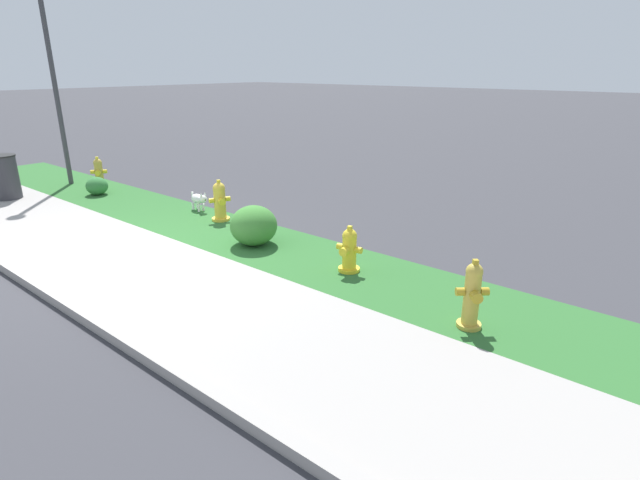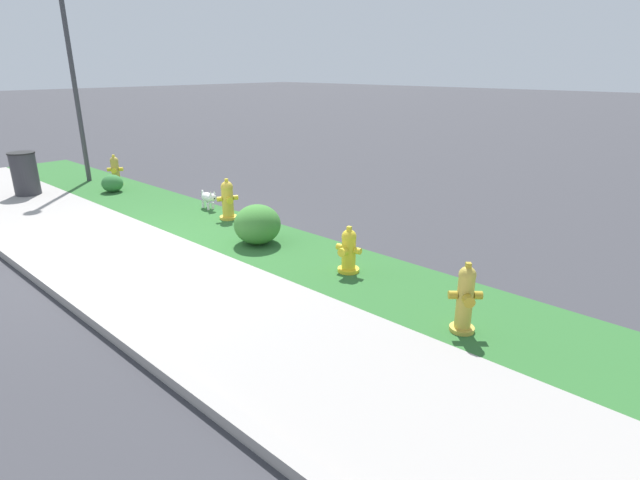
{
  "view_description": "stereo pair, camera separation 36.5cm",
  "coord_description": "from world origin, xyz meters",
  "px_view_note": "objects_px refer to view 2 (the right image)",
  "views": [
    {
      "loc": [
        6.78,
        -3.35,
        2.73
      ],
      "look_at": [
        2.53,
        1.76,
        0.4
      ],
      "focal_mm": 28.0,
      "sensor_mm": 36.0,
      "label": 1
    },
    {
      "loc": [
        7.05,
        -3.11,
        2.73
      ],
      "look_at": [
        2.53,
        1.76,
        0.4
      ],
      "focal_mm": 28.0,
      "sensor_mm": 36.0,
      "label": 2
    }
  ],
  "objects_px": {
    "shrub_bush_near_lamp": "(112,183)",
    "street_lamp": "(69,49)",
    "small_white_dog": "(208,198)",
    "shrub_bush_mid_verge": "(257,224)",
    "fire_hydrant_across_street": "(349,251)",
    "fire_hydrant_far_end": "(228,200)",
    "fire_hydrant_by_grass_verge": "(465,299)",
    "trash_bin": "(25,174)",
    "fire_hydrant_near_corner": "(115,171)"
  },
  "relations": [
    {
      "from": "shrub_bush_near_lamp",
      "to": "street_lamp",
      "type": "bearing_deg",
      "value": 175.17
    },
    {
      "from": "small_white_dog",
      "to": "shrub_bush_mid_verge",
      "type": "relative_size",
      "value": 0.66
    },
    {
      "from": "fire_hydrant_across_street",
      "to": "fire_hydrant_far_end",
      "type": "distance_m",
      "value": 3.32
    },
    {
      "from": "small_white_dog",
      "to": "shrub_bush_mid_verge",
      "type": "xyz_separation_m",
      "value": [
        2.3,
        -0.67,
        0.09
      ]
    },
    {
      "from": "street_lamp",
      "to": "shrub_bush_mid_verge",
      "type": "xyz_separation_m",
      "value": [
        6.66,
        -0.16,
        -2.77
      ]
    },
    {
      "from": "fire_hydrant_across_street",
      "to": "shrub_bush_near_lamp",
      "type": "relative_size",
      "value": 1.42
    },
    {
      "from": "fire_hydrant_far_end",
      "to": "street_lamp",
      "type": "relative_size",
      "value": 0.16
    },
    {
      "from": "fire_hydrant_across_street",
      "to": "shrub_bush_near_lamp",
      "type": "distance_m",
      "value": 6.93
    },
    {
      "from": "fire_hydrant_far_end",
      "to": "shrub_bush_near_lamp",
      "type": "distance_m",
      "value": 3.68
    },
    {
      "from": "fire_hydrant_by_grass_verge",
      "to": "street_lamp",
      "type": "xyz_separation_m",
      "value": [
        -10.47,
        0.51,
        2.7
      ]
    },
    {
      "from": "small_white_dog",
      "to": "shrub_bush_near_lamp",
      "type": "relative_size",
      "value": 1.07
    },
    {
      "from": "trash_bin",
      "to": "shrub_bush_near_lamp",
      "type": "distance_m",
      "value": 1.83
    },
    {
      "from": "trash_bin",
      "to": "shrub_bush_near_lamp",
      "type": "bearing_deg",
      "value": 51.11
    },
    {
      "from": "fire_hydrant_far_end",
      "to": "fire_hydrant_by_grass_verge",
      "type": "height_order",
      "value": "fire_hydrant_by_grass_verge"
    },
    {
      "from": "street_lamp",
      "to": "fire_hydrant_near_corner",
      "type": "bearing_deg",
      "value": 13.12
    },
    {
      "from": "fire_hydrant_across_street",
      "to": "shrub_bush_mid_verge",
      "type": "height_order",
      "value": "fire_hydrant_across_street"
    },
    {
      "from": "fire_hydrant_near_corner",
      "to": "shrub_bush_mid_verge",
      "type": "height_order",
      "value": "fire_hydrant_near_corner"
    },
    {
      "from": "fire_hydrant_near_corner",
      "to": "shrub_bush_near_lamp",
      "type": "xyz_separation_m",
      "value": [
        0.56,
        -0.37,
        -0.16
      ]
    },
    {
      "from": "fire_hydrant_far_end",
      "to": "small_white_dog",
      "type": "distance_m",
      "value": 0.87
    },
    {
      "from": "fire_hydrant_near_corner",
      "to": "small_white_dog",
      "type": "xyz_separation_m",
      "value": [
        3.36,
        0.28,
        -0.12
      ]
    },
    {
      "from": "shrub_bush_mid_verge",
      "to": "street_lamp",
      "type": "bearing_deg",
      "value": 178.65
    },
    {
      "from": "fire_hydrant_near_corner",
      "to": "fire_hydrant_far_end",
      "type": "height_order",
      "value": "fire_hydrant_far_end"
    },
    {
      "from": "street_lamp",
      "to": "trash_bin",
      "type": "distance_m",
      "value": 3.06
    },
    {
      "from": "fire_hydrant_across_street",
      "to": "shrub_bush_mid_verge",
      "type": "bearing_deg",
      "value": -5.88
    },
    {
      "from": "fire_hydrant_far_end",
      "to": "shrub_bush_near_lamp",
      "type": "bearing_deg",
      "value": -58.25
    },
    {
      "from": "fire_hydrant_by_grass_verge",
      "to": "trash_bin",
      "type": "xyz_separation_m",
      "value": [
        -10.04,
        -1.03,
        0.09
      ]
    },
    {
      "from": "fire_hydrant_far_end",
      "to": "small_white_dog",
      "type": "xyz_separation_m",
      "value": [
        -0.84,
        0.15,
        -0.14
      ]
    },
    {
      "from": "shrub_bush_mid_verge",
      "to": "shrub_bush_near_lamp",
      "type": "xyz_separation_m",
      "value": [
        -5.1,
        0.02,
        -0.12
      ]
    },
    {
      "from": "fire_hydrant_by_grass_verge",
      "to": "street_lamp",
      "type": "distance_m",
      "value": 10.82
    },
    {
      "from": "fire_hydrant_across_street",
      "to": "small_white_dog",
      "type": "distance_m",
      "value": 4.17
    },
    {
      "from": "small_white_dog",
      "to": "trash_bin",
      "type": "distance_m",
      "value": 4.45
    },
    {
      "from": "trash_bin",
      "to": "shrub_bush_mid_verge",
      "type": "bearing_deg",
      "value": 12.53
    },
    {
      "from": "shrub_bush_mid_verge",
      "to": "fire_hydrant_by_grass_verge",
      "type": "bearing_deg",
      "value": -5.26
    },
    {
      "from": "fire_hydrant_by_grass_verge",
      "to": "small_white_dog",
      "type": "height_order",
      "value": "fire_hydrant_by_grass_verge"
    },
    {
      "from": "fire_hydrant_near_corner",
      "to": "small_white_dog",
      "type": "bearing_deg",
      "value": 131.74
    },
    {
      "from": "fire_hydrant_far_end",
      "to": "shrub_bush_near_lamp",
      "type": "height_order",
      "value": "fire_hydrant_far_end"
    },
    {
      "from": "trash_bin",
      "to": "small_white_dog",
      "type": "bearing_deg",
      "value": 27.57
    },
    {
      "from": "shrub_bush_mid_verge",
      "to": "small_white_dog",
      "type": "bearing_deg",
      "value": 163.73
    },
    {
      "from": "fire_hydrant_far_end",
      "to": "fire_hydrant_near_corner",
      "type": "bearing_deg",
      "value": -64.23
    },
    {
      "from": "fire_hydrant_across_street",
      "to": "fire_hydrant_by_grass_verge",
      "type": "bearing_deg",
      "value": 159.13
    },
    {
      "from": "fire_hydrant_near_corner",
      "to": "street_lamp",
      "type": "bearing_deg",
      "value": -39.9
    },
    {
      "from": "fire_hydrant_near_corner",
      "to": "shrub_bush_near_lamp",
      "type": "relative_size",
      "value": 1.58
    },
    {
      "from": "fire_hydrant_far_end",
      "to": "trash_bin",
      "type": "bearing_deg",
      "value": -44.25
    },
    {
      "from": "fire_hydrant_by_grass_verge",
      "to": "small_white_dog",
      "type": "xyz_separation_m",
      "value": [
        -6.1,
        1.02,
        -0.16
      ]
    },
    {
      "from": "small_white_dog",
      "to": "street_lamp",
      "type": "height_order",
      "value": "street_lamp"
    },
    {
      "from": "fire_hydrant_near_corner",
      "to": "street_lamp",
      "type": "relative_size",
      "value": 0.16
    },
    {
      "from": "street_lamp",
      "to": "shrub_bush_near_lamp",
      "type": "xyz_separation_m",
      "value": [
        1.57,
        -0.13,
        -2.89
      ]
    },
    {
      "from": "trash_bin",
      "to": "shrub_bush_near_lamp",
      "type": "relative_size",
      "value": 2.03
    },
    {
      "from": "fire_hydrant_near_corner",
      "to": "trash_bin",
      "type": "height_order",
      "value": "trash_bin"
    },
    {
      "from": "fire_hydrant_across_street",
      "to": "fire_hydrant_far_end",
      "type": "height_order",
      "value": "fire_hydrant_far_end"
    }
  ]
}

